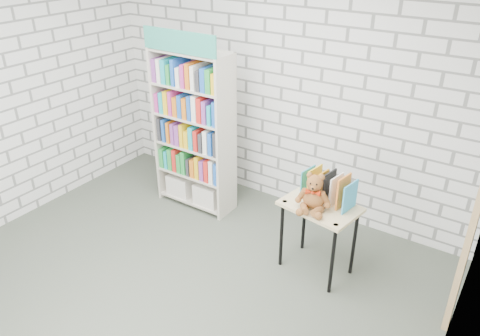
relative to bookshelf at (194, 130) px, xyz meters
The scene contains 7 objects.
ground 1.81m from the bookshelf, 61.45° to the right, with size 4.50×4.50×0.00m, color #464D41.
room_shell 1.76m from the bookshelf, 61.45° to the right, with size 4.52×4.02×2.81m.
bookshelf is the anchor object (origin of this frame).
display_table 1.78m from the bookshelf, 11.14° to the right, with size 0.75×0.58×0.73m.
table_books 1.76m from the bookshelf, ahead, with size 0.50×0.28×0.28m.
teddy_bear 1.75m from the bookshelf, 14.54° to the right, with size 0.31×0.31×0.35m.
door_trim 2.99m from the bookshelf, ahead, with size 0.05×0.12×2.10m, color tan.
Camera 1 is at (2.38, -2.40, 2.99)m, focal length 35.00 mm.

